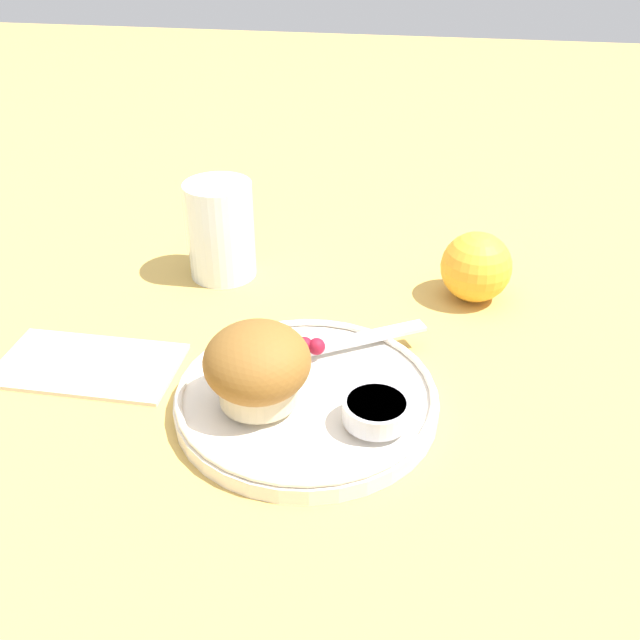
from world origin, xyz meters
name	(u,v)px	position (x,y,z in m)	size (l,w,h in m)	color
ground_plane	(313,385)	(0.00, 0.00, 0.00)	(3.00, 3.00, 0.00)	tan
plate	(310,398)	(0.00, -0.03, 0.01)	(0.21, 0.21, 0.02)	silver
muffin	(257,367)	(-0.03, -0.05, 0.05)	(0.08, 0.08, 0.07)	beige
cream_ramekin	(376,410)	(0.06, -0.06, 0.03)	(0.05, 0.05, 0.02)	silver
berry_pair	(312,346)	(0.00, 0.02, 0.03)	(0.03, 0.01, 0.01)	maroon
butter_knife	(336,344)	(0.01, 0.03, 0.02)	(0.15, 0.10, 0.00)	silver
orange_fruit	(476,267)	(0.14, 0.17, 0.04)	(0.07, 0.07, 0.07)	#F4A82D
juice_glass	(221,230)	(-0.13, 0.18, 0.05)	(0.07, 0.07, 0.10)	silver
folded_napkin	(88,363)	(-0.20, -0.01, 0.00)	(0.16, 0.09, 0.01)	beige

